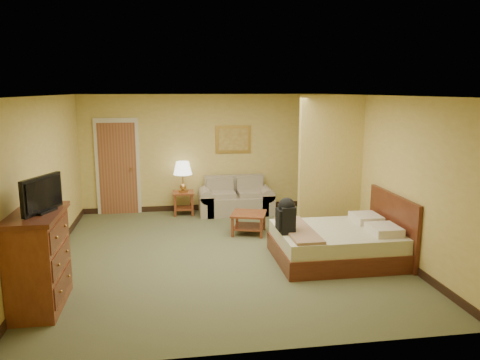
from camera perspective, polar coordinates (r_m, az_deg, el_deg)
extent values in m
plane|color=brown|center=(7.89, -2.11, -9.00)|extent=(6.00, 6.00, 0.00)
plane|color=white|center=(7.42, -2.25, 10.23)|extent=(6.00, 6.00, 0.00)
cube|color=#CFB458|center=(10.50, -4.07, 3.30)|extent=(5.50, 0.02, 2.60)
cube|color=#CFB458|center=(7.74, -22.84, -0.28)|extent=(0.02, 6.00, 2.60)
cube|color=#CFB458|center=(8.32, 16.99, 0.84)|extent=(0.02, 6.00, 2.60)
cube|color=#CFB458|center=(8.93, 10.96, 1.78)|extent=(1.20, 0.15, 2.60)
cube|color=beige|center=(10.53, -14.68, 1.61)|extent=(0.94, 0.06, 2.10)
cube|color=brown|center=(10.52, -14.67, 1.33)|extent=(0.80, 0.04, 2.00)
cylinder|color=#B28341|center=(10.44, -13.07, 1.33)|extent=(0.04, 0.12, 0.04)
cube|color=black|center=(10.72, -3.98, -3.29)|extent=(5.50, 0.02, 0.12)
cube|color=gray|center=(10.31, -0.47, -3.05)|extent=(1.33, 0.71, 0.40)
cube|color=gray|center=(10.52, -0.72, -0.49)|extent=(1.33, 0.17, 0.42)
cube|color=gray|center=(10.23, -4.16, -3.05)|extent=(0.28, 0.71, 0.45)
cube|color=gray|center=(10.42, 3.15, -2.78)|extent=(0.28, 0.71, 0.45)
cube|color=maroon|center=(10.27, -6.94, -1.54)|extent=(0.46, 0.46, 0.04)
cube|color=maroon|center=(10.35, -6.90, -3.43)|extent=(0.39, 0.39, 0.03)
cube|color=maroon|center=(10.14, -7.91, -3.18)|extent=(0.05, 0.05, 0.47)
cube|color=maroon|center=(10.15, -5.83, -3.12)|extent=(0.05, 0.05, 0.47)
cube|color=maroon|center=(10.50, -7.95, -2.70)|extent=(0.05, 0.05, 0.47)
cube|color=maroon|center=(10.51, -5.94, -2.64)|extent=(0.05, 0.05, 0.47)
cylinder|color=#B28341|center=(10.26, -6.94, -1.31)|extent=(0.20, 0.20, 0.04)
cylinder|color=#B28341|center=(10.21, -6.98, 0.10)|extent=(0.03, 0.03, 0.34)
cone|color=white|center=(10.16, -7.01, 1.46)|extent=(0.40, 0.40, 0.28)
cube|color=maroon|center=(8.86, 1.08, -4.14)|extent=(0.79, 0.79, 0.04)
cube|color=maroon|center=(8.93, 1.07, -5.70)|extent=(0.67, 0.67, 0.03)
cube|color=maroon|center=(8.62, -0.39, -5.94)|extent=(0.04, 0.04, 0.38)
cube|color=maroon|center=(9.22, 2.44, -4.83)|extent=(0.04, 0.04, 0.38)
cube|color=#B78E3F|center=(10.51, -0.84, 4.98)|extent=(0.79, 0.03, 0.62)
cube|color=olive|center=(10.49, -0.83, 4.97)|extent=(0.66, 0.02, 0.49)
cube|color=maroon|center=(6.39, -23.31, -9.24)|extent=(0.54, 1.07, 1.17)
cube|color=#4C1E11|center=(6.21, -23.73, -3.91)|extent=(0.60, 1.15, 0.06)
cube|color=black|center=(6.18, -22.87, -3.51)|extent=(0.29, 0.36, 0.03)
cube|color=black|center=(6.13, -23.02, -1.57)|extent=(0.32, 0.70, 0.44)
cube|color=#4C1E11|center=(7.73, 11.51, -8.52)|extent=(1.91, 1.52, 0.29)
cube|color=beige|center=(7.65, 11.58, -6.70)|extent=(1.85, 1.47, 0.23)
cube|color=#4C1E11|center=(8.00, 18.11, -5.34)|extent=(0.06, 1.62, 1.05)
cube|color=#F0E4D0|center=(7.56, 17.16, -5.83)|extent=(0.43, 0.52, 0.13)
cube|color=#F0E4D0|center=(8.14, 15.12, -4.53)|extent=(0.43, 0.52, 0.13)
cube|color=#926D4F|center=(7.43, 7.11, -6.03)|extent=(0.43, 1.43, 0.05)
cube|color=black|center=(7.27, 5.69, -4.78)|extent=(0.22, 0.32, 0.42)
sphere|color=black|center=(7.22, 5.73, -3.15)|extent=(0.25, 0.25, 0.25)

